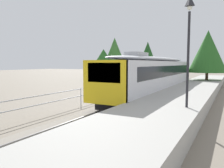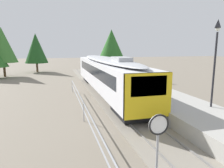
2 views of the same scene
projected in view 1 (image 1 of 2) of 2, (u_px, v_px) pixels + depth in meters
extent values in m
plane|color=slate|center=(92.00, 103.00, 17.32)|extent=(160.00, 160.00, 0.00)
cube|color=gray|center=(128.00, 106.00, 15.90)|extent=(3.20, 60.00, 0.06)
cube|color=slate|center=(118.00, 104.00, 16.24)|extent=(0.08, 60.00, 0.08)
cube|color=slate|center=(137.00, 106.00, 15.56)|extent=(0.08, 60.00, 0.08)
cube|color=silver|center=(156.00, 75.00, 21.46)|extent=(2.80, 19.71, 2.55)
cube|color=yellow|center=(105.00, 82.00, 12.90)|extent=(2.80, 0.24, 2.55)
cube|color=black|center=(104.00, 73.00, 12.77)|extent=(2.13, 0.08, 1.12)
cube|color=black|center=(156.00, 70.00, 21.42)|extent=(2.82, 16.56, 0.92)
ellipsoid|color=#B2B5BA|center=(156.00, 59.00, 21.32)|extent=(2.69, 18.92, 0.44)
cube|color=#B2B5BA|center=(137.00, 55.00, 16.97)|extent=(1.10, 2.20, 0.36)
cube|color=#EAE5C6|center=(104.00, 100.00, 12.93)|extent=(1.00, 0.10, 0.20)
cube|color=black|center=(122.00, 103.00, 15.06)|extent=(2.24, 3.20, 0.55)
cube|color=black|center=(174.00, 84.00, 28.14)|extent=(2.24, 3.20, 0.55)
cube|color=#A8A59E|center=(174.00, 104.00, 14.34)|extent=(3.90, 60.00, 0.90)
cylinder|color=#232328|center=(188.00, 60.00, 10.90)|extent=(0.12, 0.12, 4.60)
pyramid|color=#232328|center=(190.00, 1.00, 10.64)|extent=(0.34, 0.34, 0.50)
sphere|color=silver|center=(190.00, 8.00, 10.67)|extent=(0.24, 0.24, 0.24)
cylinder|color=#9EA0A5|center=(81.00, 97.00, 16.52)|extent=(0.06, 0.06, 1.25)
cylinder|color=#9EA0A5|center=(130.00, 86.00, 24.42)|extent=(0.06, 0.06, 1.25)
cylinder|color=brown|center=(104.00, 75.00, 40.81)|extent=(0.36, 0.36, 1.72)
cone|color=#286023|center=(104.00, 60.00, 40.55)|extent=(4.98, 4.98, 3.85)
cylinder|color=brown|center=(115.00, 74.00, 41.40)|extent=(0.36, 0.36, 2.27)
cone|color=#38702D|center=(115.00, 53.00, 41.04)|extent=(4.28, 4.28, 5.41)
cylinder|color=brown|center=(147.00, 75.00, 43.89)|extent=(0.36, 0.36, 1.73)
cone|color=#1E4C1E|center=(148.00, 56.00, 43.56)|extent=(4.14, 4.14, 5.44)
cylinder|color=brown|center=(207.00, 80.00, 29.32)|extent=(0.36, 0.36, 1.87)
cone|color=#286023|center=(208.00, 51.00, 28.98)|extent=(4.81, 4.81, 5.38)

